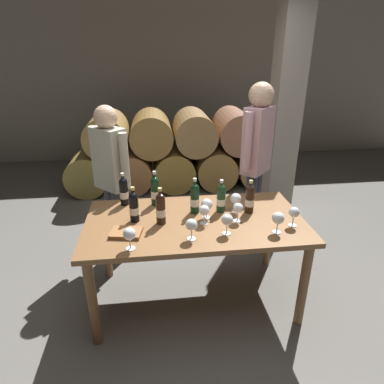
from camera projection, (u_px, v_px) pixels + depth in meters
name	position (u px, v px, depth m)	size (l,w,h in m)	color
ground_plane	(195.00, 296.00, 2.88)	(14.00, 14.00, 0.00)	#66635E
cellar_back_wall	(166.00, 82.00, 6.14)	(10.00, 0.24, 2.80)	gray
barrel_stack	(173.00, 151.00, 5.03)	(3.12, 0.90, 1.15)	olive
stone_pillar	(285.00, 111.00, 3.96)	(0.32, 0.32, 2.60)	gray
dining_table	(195.00, 230.00, 2.61)	(1.70, 0.90, 0.76)	brown
wine_bottle_0	(195.00, 198.00, 2.64)	(0.07, 0.07, 0.30)	black
wine_bottle_1	(250.00, 198.00, 2.65)	(0.07, 0.07, 0.28)	black
wine_bottle_2	(221.00, 198.00, 2.66)	(0.07, 0.07, 0.28)	#19381E
wine_bottle_3	(161.00, 208.00, 2.47)	(0.07, 0.07, 0.29)	black
wine_bottle_4	(124.00, 191.00, 2.78)	(0.07, 0.07, 0.29)	black
wine_bottle_5	(134.00, 206.00, 2.51)	(0.07, 0.07, 0.28)	black
wine_bottle_6	(155.00, 191.00, 2.77)	(0.07, 0.07, 0.30)	black
wine_glass_0	(227.00, 220.00, 2.34)	(0.08, 0.08, 0.16)	white
wine_glass_1	(191.00, 225.00, 2.27)	(0.08, 0.08, 0.16)	white
wine_glass_2	(294.00, 213.00, 2.45)	(0.08, 0.08, 0.15)	white
wine_glass_3	(236.00, 199.00, 2.66)	(0.09, 0.09, 0.16)	white
wine_glass_4	(278.00, 218.00, 2.35)	(0.09, 0.09, 0.16)	white
wine_glass_5	(204.00, 211.00, 2.48)	(0.08, 0.08, 0.15)	white
wine_glass_6	(207.00, 205.00, 2.56)	(0.09, 0.09, 0.16)	white
wine_glass_7	(129.00, 234.00, 2.16)	(0.08, 0.08, 0.16)	white
wine_glass_8	(238.00, 209.00, 2.51)	(0.08, 0.08, 0.15)	white
tasting_notebook	(126.00, 233.00, 2.37)	(0.22, 0.16, 0.03)	#936038
sommelier_presenting	(257.00, 154.00, 3.22)	(0.36, 0.38, 1.72)	#383842
taster_seated_left	(111.00, 172.00, 3.09)	(0.37, 0.38, 1.54)	#383842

